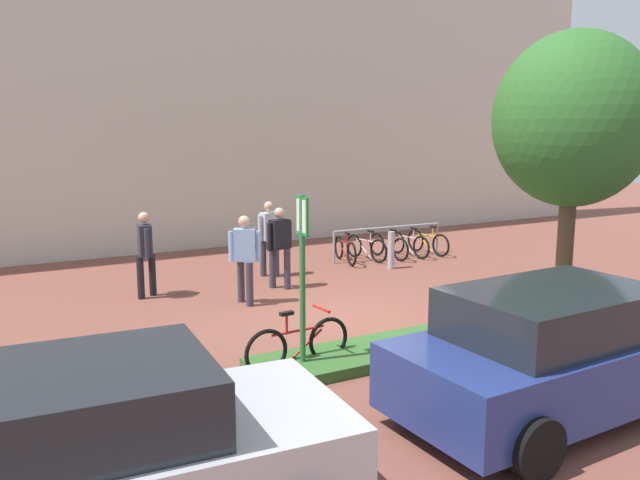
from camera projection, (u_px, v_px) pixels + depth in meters
ground_plane at (355, 317)px, 11.59m from camera, size 60.00×60.00×0.00m
building_facade at (198, 67)px, 17.90m from camera, size 28.00×1.20×10.00m
planter_strip at (457, 336)px, 10.32m from camera, size 7.00×1.10×0.16m
tree_sidewalk at (573, 121)px, 10.74m from camera, size 2.65×2.65×4.95m
parking_sign_post at (302, 258)px, 8.73m from camera, size 0.08×0.36×2.48m
bike_at_sign at (298, 344)px, 9.11m from camera, size 1.68×0.42×0.86m
bike_rack_cluster at (388, 245)px, 16.77m from camera, size 3.21×1.66×0.83m
bollard_steel at (391, 250)px, 15.51m from camera, size 0.16×0.16×0.90m
person_shirt_white at (269, 234)px, 14.62m from camera, size 0.60×0.34×1.72m
person_casual_tan at (245, 254)px, 12.31m from camera, size 0.56×0.49×1.72m
person_suited_dark at (145, 249)px, 12.81m from camera, size 0.41×0.61×1.72m
person_suited_navy at (280, 243)px, 13.52m from camera, size 0.60×0.39×1.72m
car_silver_sedan at (78, 463)px, 5.11m from camera, size 4.41×2.26×1.54m
car_navy_sedan at (560, 352)px, 7.63m from camera, size 4.36×2.15×1.54m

